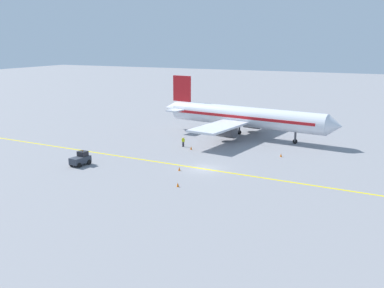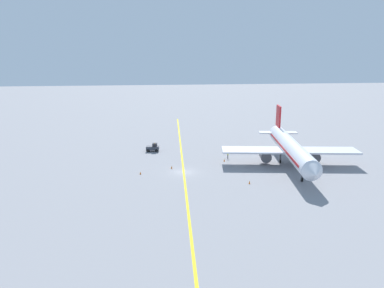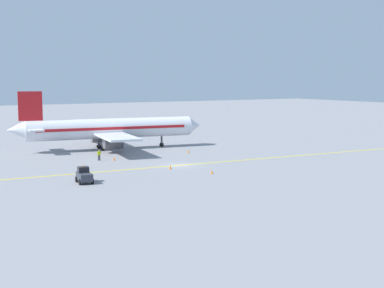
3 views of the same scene
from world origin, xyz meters
TOP-DOWN VIEW (x-y plane):
  - ground_plane at (0.00, 0.00)m, footprint 400.00×400.00m
  - apron_yellow_centreline at (0.00, 0.00)m, footprint 7.02×119.84m
  - airplane_at_gate at (-22.33, -2.17)m, footprint 28.45×35.51m
  - baggage_tug_dark at (5.79, -16.65)m, footprint 3.14×2.02m
  - ground_crew_worker at (-10.60, -8.55)m, footprint 0.26×0.58m
  - traffic_cone_near_nose at (-9.40, -6.52)m, footprint 0.32×0.32m
  - traffic_cone_mid_apron at (8.41, 0.24)m, footprint 0.32×0.32m
  - traffic_cone_by_wingtip at (2.20, -2.75)m, footprint 0.32×0.32m
  - traffic_cone_far_edge at (-11.12, 7.89)m, footprint 0.32×0.32m

SIDE VIEW (x-z plane):
  - ground_plane at x=0.00m, z-range 0.00..0.00m
  - apron_yellow_centreline at x=0.00m, z-range 0.00..0.01m
  - traffic_cone_near_nose at x=-9.40m, z-range 0.00..0.55m
  - traffic_cone_mid_apron at x=8.41m, z-range 0.00..0.55m
  - traffic_cone_by_wingtip at x=2.20m, z-range 0.00..0.55m
  - traffic_cone_far_edge at x=-11.12m, z-range 0.00..0.55m
  - baggage_tug_dark at x=5.79m, z-range -0.15..1.96m
  - ground_crew_worker at x=-10.60m, z-range 0.07..1.75m
  - airplane_at_gate at x=-22.33m, z-range -1.59..9.01m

